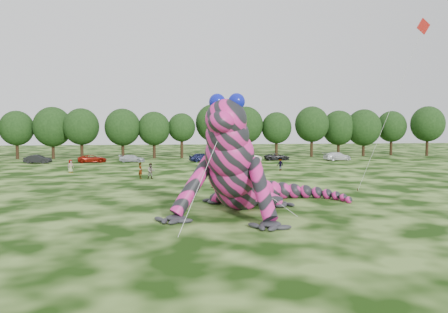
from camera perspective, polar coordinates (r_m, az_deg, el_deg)
name	(u,v)px	position (r m, az deg, el deg)	size (l,w,h in m)	color
ground	(202,223)	(28.22, -2.92, -8.65)	(240.00, 240.00, 0.00)	#16330A
inflatable_gecko	(242,153)	(32.43, 2.34, 0.44)	(14.03, 16.66, 8.33)	#D22281
flying_kite	(418,39)	(41.56, 24.04, 13.80)	(4.20, 5.09, 15.64)	red
tree_4	(17,135)	(90.39, -25.44, 2.57)	(6.22, 5.60, 9.06)	black
tree_5	(53,133)	(88.36, -21.47, 2.89)	(7.16, 6.44, 9.80)	black
tree_6	(82,134)	(85.50, -18.11, 2.84)	(6.52, 5.86, 9.49)	black
tree_7	(123,134)	(84.61, -13.10, 2.92)	(6.68, 6.01, 9.48)	black
tree_8	(154,135)	(84.46, -9.12, 2.79)	(6.14, 5.53, 8.94)	black
tree_9	(182,136)	(84.87, -5.54, 2.74)	(5.27, 4.74, 8.68)	black
tree_10	(214,131)	(86.57, -1.38, 3.39)	(7.09, 6.38, 10.50)	black
tree_11	(246,132)	(87.15, 2.83, 3.24)	(7.01, 6.31, 10.07)	black
tree_12	(277,135)	(88.08, 6.87, 2.87)	(5.99, 5.39, 8.97)	black
tree_13	(312,132)	(89.56, 11.39, 3.21)	(6.83, 6.15, 10.13)	black
tree_14	(339,133)	(93.32, 14.75, 2.96)	(6.82, 6.14, 9.40)	black
tree_15	(364,133)	(94.49, 17.78, 2.98)	(7.17, 6.45, 9.63)	black
tree_16	(391,133)	(99.11, 21.02, 2.87)	(6.26, 5.63, 9.37)	black
tree_17	(427,131)	(100.11, 25.04, 3.04)	(6.98, 6.28, 10.30)	black
car_1	(38,159)	(78.39, -23.15, -0.32)	(1.50, 4.29, 1.41)	black
car_2	(92,159)	(76.98, -16.82, -0.28)	(2.20, 4.76, 1.32)	maroon
car_3	(132,158)	(76.42, -11.92, -0.25)	(1.76, 4.34, 1.26)	silver
car_4	(202,157)	(76.02, -2.90, -0.09)	(1.79, 4.45, 1.52)	#191D4A
car_5	(248,157)	(76.09, 3.17, -0.09)	(1.60, 4.60, 1.52)	silver
car_6	(277,157)	(79.33, 6.94, -0.04)	(2.10, 4.56, 1.27)	#27272A
car_7	(337,156)	(80.98, 14.57, 0.03)	(2.10, 5.18, 1.50)	white
spectator_0	(140,171)	(52.35, -10.85, -1.82)	(0.68, 0.45, 1.87)	gray
spectator_5	(214,179)	(44.07, -1.33, -2.90)	(1.64, 0.52, 1.77)	gray
spectator_1	(151,171)	(51.57, -9.52, -1.90)	(0.90, 0.70, 1.86)	gray
spectator_4	(71,166)	(61.52, -19.41, -1.19)	(0.84, 0.55, 1.72)	gray
spectator_2	(280,164)	(61.17, 7.34, -0.97)	(1.19, 0.68, 1.84)	gray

